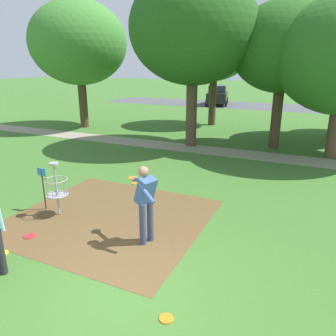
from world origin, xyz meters
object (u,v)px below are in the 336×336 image
player_throwing (145,200)px  frisbee_mid_grass (3,253)px  frisbee_near_basket (30,236)px  tree_near_left (215,49)px  tree_far_left (283,48)px  tree_far_center (78,43)px  parked_car_leftmost (217,95)px  frisbee_far_left (135,183)px  disc_golf_basket (55,187)px  tree_mid_center (193,29)px  frisbee_by_tee (166,319)px

player_throwing → frisbee_mid_grass: 3.09m
player_throwing → frisbee_near_basket: (-2.48, -0.91, -0.98)m
tree_near_left → tree_far_left: size_ratio=1.03×
tree_far_left → tree_far_center: (-11.36, 0.46, 0.50)m
parked_car_leftmost → frisbee_near_basket: bearing=-82.5°
frisbee_far_left → parked_car_leftmost: size_ratio=0.05×
disc_golf_basket → parked_car_leftmost: (-3.20, 25.03, 0.17)m
player_throwing → tree_near_left: (-3.08, 14.46, 3.59)m
player_throwing → tree_mid_center: tree_mid_center is taller
frisbee_by_tee → frisbee_mid_grass: 3.78m
player_throwing → tree_mid_center: bearing=104.8°
tree_mid_center → tree_far_left: tree_mid_center is taller
disc_golf_basket → tree_near_left: 14.73m
frisbee_near_basket → frisbee_by_tee: 3.94m
tree_mid_center → frisbee_by_tee: bearing=-70.9°
tree_far_center → frisbee_far_left: bearing=-43.0°
frisbee_far_left → parked_car_leftmost: 22.62m
tree_near_left → tree_mid_center: tree_mid_center is taller
frisbee_mid_grass → parked_car_leftmost: bearing=97.4°
tree_near_left → tree_far_center: tree_far_center is taller
tree_far_left → frisbee_by_tee: bearing=-90.0°
frisbee_by_tee → disc_golf_basket: bearing=152.8°
frisbee_near_basket → tree_near_left: bearing=92.2°
player_throwing → frisbee_near_basket: bearing=-159.8°
frisbee_near_basket → frisbee_mid_grass: 0.73m
tree_near_left → tree_far_center: (-6.93, -4.04, 0.29)m
frisbee_mid_grass → frisbee_far_left: bearing=85.4°
disc_golf_basket → frisbee_near_basket: bearing=-77.7°
frisbee_mid_grass → tree_near_left: size_ratio=0.03×
frisbee_by_tee → tree_mid_center: size_ratio=0.03×
frisbee_near_basket → frisbee_far_left: (0.42, 3.91, 0.00)m
disc_golf_basket → tree_near_left: bearing=91.4°
tree_far_center → parked_car_leftmost: 15.89m
tree_mid_center → tree_far_center: bearing=167.4°
parked_car_leftmost → frisbee_by_tee: bearing=-75.0°
tree_far_center → tree_near_left: bearing=30.2°
frisbee_by_tee → frisbee_far_left: size_ratio=0.98×
parked_car_leftmost → frisbee_mid_grass: bearing=-82.6°
disc_golf_basket → player_throwing: player_throwing is taller
player_throwing → frisbee_mid_grass: (-2.43, -1.64, -0.98)m
frisbee_mid_grass → tree_mid_center: (0.13, 10.33, 5.13)m
disc_golf_basket → frisbee_mid_grass: disc_golf_basket is taller
player_throwing → tree_far_left: (1.35, 9.96, 3.39)m
frisbee_near_basket → parked_car_leftmost: bearing=97.5°
tree_near_left → tree_far_center: size_ratio=0.89×
disc_golf_basket → parked_car_leftmost: size_ratio=0.31×
frisbee_near_basket → parked_car_leftmost: parked_car_leftmost is taller
frisbee_far_left → tree_near_left: 12.38m
player_throwing → tree_far_left: tree_far_left is taller
tree_mid_center → tree_far_left: 3.95m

